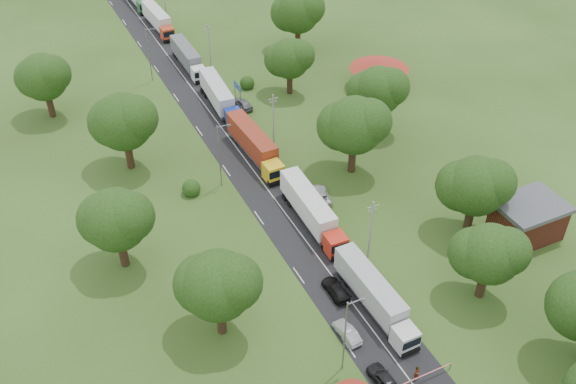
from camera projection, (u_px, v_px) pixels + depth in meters
ground at (303, 237)px, 82.99m from camera, size 260.00×260.00×0.00m
road at (244, 158)px, 97.21m from camera, size 8.00×200.00×0.04m
info_sign at (237, 89)px, 107.82m from camera, size 0.12×3.10×4.10m
pole_1 at (371, 230)px, 77.01m from camera, size 1.60×0.24×9.00m
pole_2 at (274, 120)px, 96.93m from camera, size 1.60×0.24×9.00m
pole_3 at (210, 47)px, 116.85m from camera, size 1.60×0.24×9.00m
lamp_0 at (346, 333)px, 63.52m from camera, size 2.03×0.22×10.00m
lamp_1 at (220, 153)px, 88.42m from camera, size 2.03×0.22×10.00m
lamp_2 at (149, 52)px, 113.32m from camera, size 2.03×0.22×10.00m
tree_2 at (489, 253)px, 71.02m from camera, size 8.00×8.00×10.10m
tree_3 at (475, 185)px, 79.81m from camera, size 8.80×8.80×11.07m
tree_4 at (354, 125)px, 89.84m from camera, size 9.60×9.60×12.05m
tree_5 at (378, 90)px, 98.99m from camera, size 8.80×8.80×11.07m
tree_6 at (289, 58)px, 109.06m from camera, size 8.00×8.00×10.10m
tree_7 at (298, 11)px, 122.06m from camera, size 9.60×9.60×12.05m
tree_10 at (218, 284)px, 66.41m from camera, size 8.80×8.80×11.07m
tree_11 at (116, 219)px, 74.69m from camera, size 8.80×8.80×11.07m
tree_12 at (123, 121)px, 90.59m from camera, size 9.60×9.60×12.05m
tree_13 at (43, 77)px, 102.46m from camera, size 8.80×8.80×11.07m
house_brick at (528, 219)px, 81.72m from camera, size 8.60×6.60×5.20m
house_cream at (379, 69)px, 112.35m from camera, size 10.08×10.08×5.80m
truck_0 at (374, 295)px, 72.13m from camera, size 2.68×14.62×4.05m
truck_1 at (311, 210)px, 83.82m from camera, size 2.98×15.27×4.23m
truck_2 at (255, 145)px, 95.90m from camera, size 3.23×15.62×4.32m
truck_3 at (219, 96)px, 107.59m from camera, size 3.40×15.21×4.20m
truck_4 at (187, 57)px, 119.44m from camera, size 2.52×14.23×3.94m
truck_5 at (158, 20)px, 133.12m from camera, size 2.97×14.55×4.02m
car_lane_front at (384, 379)px, 64.90m from camera, size 1.96×4.48×1.50m
car_lane_mid at (347, 332)px, 69.74m from camera, size 1.69×4.13×1.33m
car_lane_rear at (336, 289)px, 74.76m from camera, size 1.93×4.70×1.36m
car_verge_near at (320, 195)px, 88.86m from camera, size 3.36×5.44×1.40m
car_verge_far at (242, 104)px, 108.43m from camera, size 2.60×4.95×1.61m
pedestrian_near at (417, 374)px, 65.19m from camera, size 0.80×0.65×1.89m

